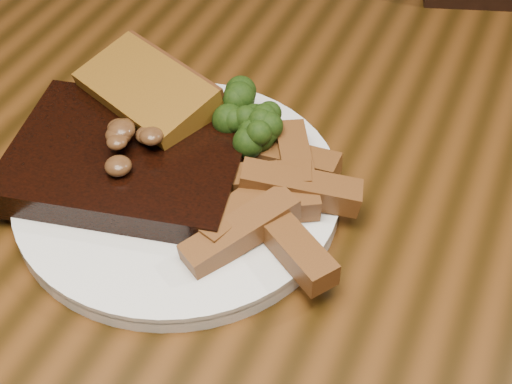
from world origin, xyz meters
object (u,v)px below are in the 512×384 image
at_px(dining_table, 246,297).
at_px(steak, 128,159).
at_px(plate, 179,191).
at_px(garlic_bread, 150,112).
at_px(potato_wedges, 265,193).

height_order(dining_table, steak, steak).
height_order(plate, garlic_bread, garlic_bread).
distance_m(steak, garlic_bread, 0.06).
bearing_deg(garlic_bread, dining_table, -7.63).
bearing_deg(potato_wedges, dining_table, -115.58).
xyz_separation_m(dining_table, steak, (-0.10, 0.01, 0.12)).
bearing_deg(steak, garlic_bread, 91.24).
distance_m(plate, potato_wedges, 0.07).
xyz_separation_m(plate, steak, (-0.04, -0.00, 0.02)).
relative_size(garlic_bread, potato_wedges, 0.99).
height_order(steak, garlic_bread, same).
relative_size(dining_table, potato_wedges, 13.61).
height_order(plate, steak, steak).
bearing_deg(dining_table, garlic_bread, 151.19).
bearing_deg(potato_wedges, plate, -171.76).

